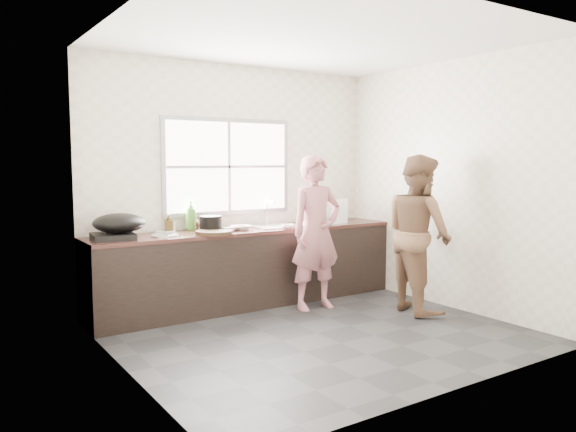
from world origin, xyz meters
TOP-DOWN VIEW (x-y plane):
  - floor at (0.00, 0.00)m, footprint 3.60×3.20m
  - ceiling at (0.00, 0.00)m, footprint 3.60×3.20m
  - wall_back at (0.00, 1.60)m, footprint 3.60×0.01m
  - wall_left at (-1.80, 0.00)m, footprint 0.01×3.20m
  - wall_right at (1.80, 0.00)m, footprint 0.01×3.20m
  - wall_front at (0.00, -1.60)m, footprint 3.60×0.01m
  - cabinet at (0.00, 1.29)m, footprint 3.60×0.62m
  - countertop at (0.00, 1.29)m, footprint 3.60×0.64m
  - sink at (0.35, 1.29)m, footprint 0.55×0.45m
  - faucet at (0.35, 1.49)m, footprint 0.02×0.02m
  - window_frame at (-0.10, 1.59)m, footprint 1.60×0.05m
  - window_glazing at (-0.10, 1.57)m, footprint 1.50×0.01m
  - woman at (0.52, 0.74)m, footprint 0.59×0.41m
  - person_side at (1.39, 0.06)m, footprint 0.81×0.94m
  - cutting_board at (-0.53, 1.08)m, footprint 0.46×0.46m
  - cleaver at (-0.28, 1.19)m, footprint 0.24×0.18m
  - bowl_mince at (-0.13, 1.24)m, footprint 0.24×0.24m
  - bowl_crabs at (0.68, 1.08)m, footprint 0.21×0.21m
  - bowl_held at (0.38, 1.08)m, footprint 0.22×0.22m
  - black_pot at (-0.47, 1.28)m, footprint 0.28×0.28m
  - plate_food at (-0.90, 1.50)m, footprint 0.27×0.27m
  - bottle_green at (-0.60, 1.50)m, footprint 0.17×0.17m
  - bottle_brown_tall at (-0.86, 1.49)m, footprint 0.10×0.10m
  - bottle_brown_short at (-0.57, 1.52)m, footprint 0.17×0.17m
  - glass_jar at (-0.81, 1.52)m, footprint 0.08×0.08m
  - burner at (-1.52, 1.27)m, footprint 0.43×0.43m
  - wok at (-1.46, 1.27)m, footprint 0.66×0.66m
  - dish_rack at (1.02, 1.19)m, footprint 0.44×0.32m
  - pot_lid_left at (-1.03, 1.21)m, footprint 0.32×0.32m
  - pot_lid_right at (-0.98, 1.29)m, footprint 0.32×0.32m

SIDE VIEW (x-z plane):
  - floor at x=0.00m, z-range -0.01..0.00m
  - cabinet at x=0.00m, z-range 0.00..0.82m
  - woman at x=0.52m, z-range 0.00..1.57m
  - countertop at x=0.00m, z-range 0.82..0.86m
  - person_side at x=1.39m, z-range 0.00..1.68m
  - sink at x=0.35m, z-range 0.85..0.88m
  - pot_lid_left at x=-1.03m, z-range 0.86..0.87m
  - pot_lid_right at x=-0.98m, z-range 0.86..0.87m
  - plate_food at x=-0.90m, z-range 0.86..0.88m
  - cutting_board at x=-0.53m, z-range 0.86..0.90m
  - bowl_mince at x=-0.13m, z-range 0.86..0.91m
  - bowl_crabs at x=0.68m, z-range 0.86..0.91m
  - bowl_held at x=0.38m, z-range 0.86..0.92m
  - burner at x=-1.52m, z-range 0.86..0.92m
  - cleaver at x=-0.28m, z-range 0.90..0.91m
  - glass_jar at x=-0.81m, z-range 0.86..0.96m
  - bottle_brown_short at x=-0.57m, z-range 0.86..1.03m
  - black_pot at x=-0.47m, z-range 0.86..1.03m
  - bottle_brown_tall at x=-0.86m, z-range 0.86..1.04m
  - faucet at x=0.35m, z-range 0.86..1.16m
  - dish_rack at x=1.02m, z-range 0.86..1.17m
  - wok at x=-1.46m, z-range 0.92..1.11m
  - bottle_green at x=-0.60m, z-range 0.86..1.19m
  - wall_back at x=0.00m, z-range 0.00..2.70m
  - wall_left at x=-1.80m, z-range 0.00..2.70m
  - wall_right at x=1.80m, z-range 0.00..2.70m
  - wall_front at x=0.00m, z-range 0.00..2.70m
  - window_glazing at x=-0.10m, z-range 1.05..2.05m
  - window_frame at x=-0.10m, z-range 1.00..2.10m
  - ceiling at x=0.00m, z-range 2.70..2.71m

